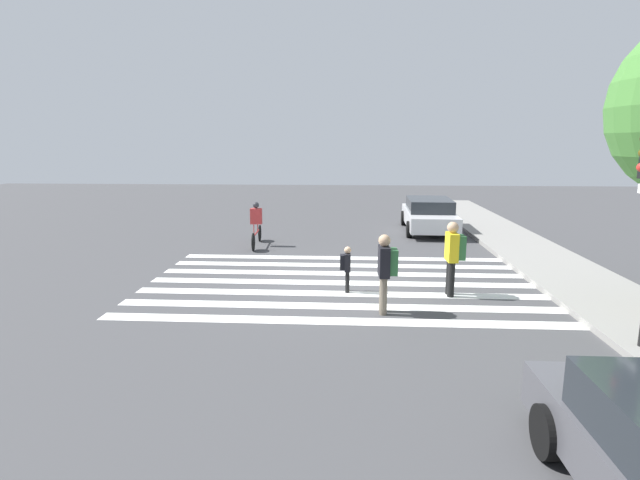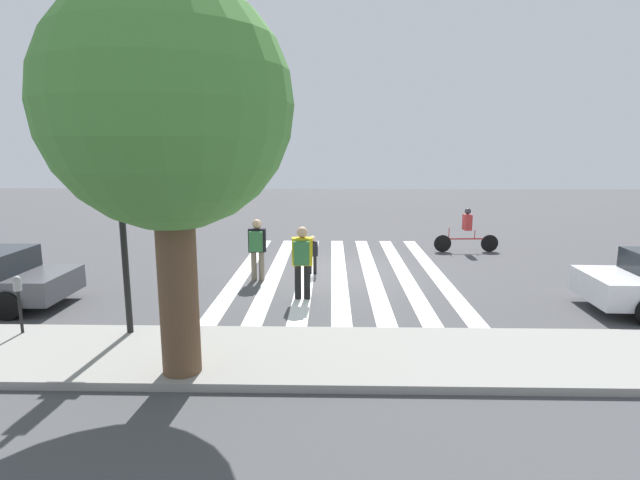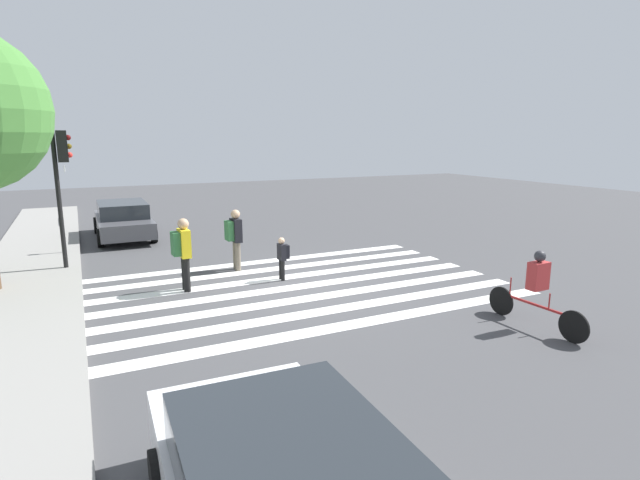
% 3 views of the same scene
% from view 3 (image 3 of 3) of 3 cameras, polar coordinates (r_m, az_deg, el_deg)
% --- Properties ---
extents(ground_plane, '(60.00, 60.00, 0.00)m').
position_cam_3_polar(ground_plane, '(12.72, -2.14, -5.32)').
color(ground_plane, '#444447').
extents(sidewalk_curb, '(36.00, 2.50, 0.14)m').
position_cam_3_polar(sidewalk_curb, '(11.79, -31.46, -8.12)').
color(sidewalk_curb, gray).
rests_on(sidewalk_curb, ground_plane).
extents(crosswalk_stripes, '(6.16, 10.00, 0.01)m').
position_cam_3_polar(crosswalk_stripes, '(12.72, -2.14, -5.31)').
color(crosswalk_stripes, white).
rests_on(crosswalk_stripes, ground_plane).
extents(traffic_light, '(0.60, 0.50, 4.09)m').
position_cam_3_polar(traffic_light, '(15.30, -27.45, 7.20)').
color(traffic_light, black).
rests_on(traffic_light, ground_plane).
extents(parking_meter, '(0.15, 0.15, 1.28)m').
position_cam_3_polar(parking_meter, '(17.59, -27.45, 1.33)').
color(parking_meter, black).
rests_on(parking_meter, ground_plane).
extents(pedestrian_adult_tall_backpack, '(0.49, 0.41, 1.73)m').
position_cam_3_polar(pedestrian_adult_tall_backpack, '(14.22, -9.73, 0.56)').
color(pedestrian_adult_tall_backpack, '#6B6051').
rests_on(pedestrian_adult_tall_backpack, ground_plane).
extents(pedestrian_adult_yellow_jacket, '(0.32, 0.27, 1.14)m').
position_cam_3_polar(pedestrian_adult_yellow_jacket, '(13.17, -4.30, -1.73)').
color(pedestrian_adult_yellow_jacket, black).
rests_on(pedestrian_adult_yellow_jacket, ground_plane).
extents(pedestrian_adult_blue_shirt, '(0.51, 0.43, 1.80)m').
position_cam_3_polar(pedestrian_adult_blue_shirt, '(12.55, -15.42, -0.99)').
color(pedestrian_adult_blue_shirt, black).
rests_on(pedestrian_adult_blue_shirt, ground_plane).
extents(cyclist_near_curb, '(2.30, 0.41, 1.58)m').
position_cam_3_polar(cyclist_near_curb, '(10.67, 23.57, -4.86)').
color(cyclist_near_curb, black).
rests_on(cyclist_near_curb, ground_plane).
extents(car_parked_dark_suv, '(4.50, 1.97, 1.35)m').
position_cam_3_polar(car_parked_dark_suv, '(20.04, -21.58, 2.20)').
color(car_parked_dark_suv, '#4C4C51').
rests_on(car_parked_dark_suv, ground_plane).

